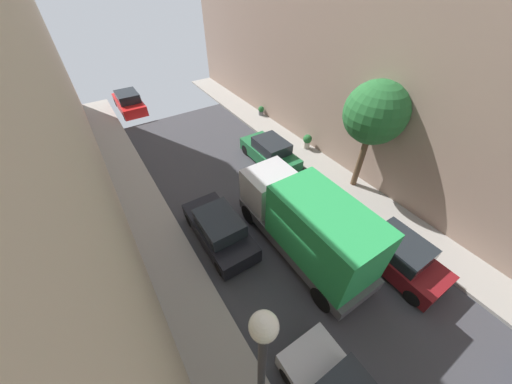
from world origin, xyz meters
name	(u,v)px	position (x,y,z in m)	size (l,w,h in m)	color
ground	(306,256)	(0.00, 0.00, 0.00)	(32.00, 32.00, 0.00)	#38383D
sidewalk_left	(200,320)	(-5.00, 0.00, 0.07)	(2.00, 44.00, 0.15)	gray
sidewalk_right	(382,210)	(5.00, 0.00, 0.07)	(2.00, 44.00, 0.15)	gray
parked_car_left_2	(219,229)	(-2.70, 2.83, 0.72)	(1.78, 4.20, 1.57)	black
parked_car_left_3	(129,102)	(-2.70, 18.75, 0.72)	(1.78, 4.20, 1.57)	red
parked_car_right_2	(394,252)	(2.70, -2.15, 0.72)	(1.78, 4.20, 1.57)	maroon
parked_car_right_3	(270,152)	(2.70, 6.58, 0.72)	(1.78, 4.20, 1.57)	#1E6638
delivery_truck	(307,224)	(0.00, 0.30, 1.79)	(2.26, 6.60, 3.38)	#4C4C51
street_tree_1	(375,113)	(5.29, 2.16, 4.33)	(2.90, 2.90, 5.66)	brown
potted_plant_0	(261,110)	(5.72, 12.05, 0.52)	(0.46, 0.46, 0.70)	slate
potted_plant_1	(307,141)	(5.53, 6.39, 0.69)	(0.57, 0.57, 0.95)	#B2A899
lamp_post	(262,367)	(-4.60, -3.25, 4.05)	(0.44, 0.44, 6.00)	#333338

